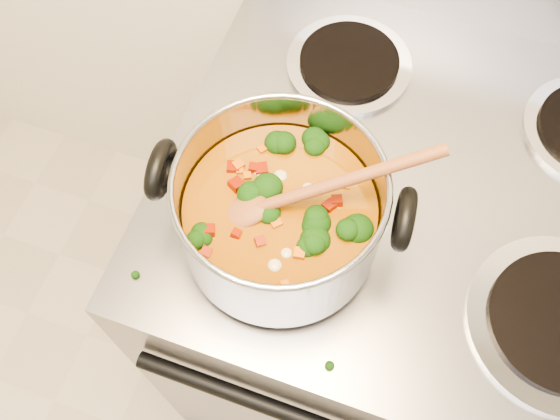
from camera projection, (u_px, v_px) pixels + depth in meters
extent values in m
cube|color=gray|center=(391.00, 290.00, 1.29)|extent=(0.78, 0.67, 0.92)
cylinder|color=#A5A5AD|center=(284.00, 234.00, 0.84)|extent=(0.23, 0.23, 0.01)
cylinder|color=black|center=(284.00, 231.00, 0.83)|extent=(0.18, 0.18, 0.01)
cylinder|color=#A5A5AD|center=(560.00, 323.00, 0.78)|extent=(0.23, 0.23, 0.01)
cylinder|color=#A5A5AD|center=(349.00, 64.00, 0.97)|extent=(0.19, 0.19, 0.01)
cylinder|color=black|center=(349.00, 61.00, 0.96)|extent=(0.15, 0.15, 0.01)
cylinder|color=#9E9EA5|center=(280.00, 212.00, 0.76)|extent=(0.25, 0.25, 0.14)
torus|color=#9E9EA5|center=(280.00, 184.00, 0.70)|extent=(0.25, 0.25, 0.01)
cylinder|color=#83440B|center=(280.00, 221.00, 0.78)|extent=(0.24, 0.24, 0.08)
torus|color=black|center=(161.00, 169.00, 0.73)|extent=(0.03, 0.08, 0.08)
torus|color=black|center=(404.00, 219.00, 0.70)|extent=(0.03, 0.08, 0.08)
ellipsoid|color=black|center=(237.00, 229.00, 0.73)|extent=(0.04, 0.04, 0.03)
ellipsoid|color=black|center=(253.00, 229.00, 0.73)|extent=(0.04, 0.04, 0.03)
ellipsoid|color=black|center=(308.00, 219.00, 0.74)|extent=(0.04, 0.04, 0.03)
ellipsoid|color=black|center=(353.00, 168.00, 0.77)|extent=(0.04, 0.04, 0.03)
ellipsoid|color=black|center=(271.00, 174.00, 0.77)|extent=(0.04, 0.04, 0.03)
ellipsoid|color=black|center=(286.00, 256.00, 0.72)|extent=(0.04, 0.04, 0.03)
ellipsoid|color=black|center=(362.00, 234.00, 0.73)|extent=(0.04, 0.04, 0.03)
ellipsoid|color=black|center=(276.00, 240.00, 0.73)|extent=(0.04, 0.04, 0.03)
ellipsoid|color=maroon|center=(338.00, 240.00, 0.73)|extent=(0.01, 0.01, 0.01)
ellipsoid|color=maroon|center=(271.00, 194.00, 0.76)|extent=(0.01, 0.01, 0.01)
ellipsoid|color=maroon|center=(286.00, 216.00, 0.74)|extent=(0.01, 0.01, 0.01)
ellipsoid|color=maroon|center=(280.00, 169.00, 0.77)|extent=(0.01, 0.01, 0.01)
ellipsoid|color=maroon|center=(330.00, 190.00, 0.76)|extent=(0.01, 0.01, 0.01)
ellipsoid|color=maroon|center=(203.00, 217.00, 0.74)|extent=(0.01, 0.01, 0.01)
ellipsoid|color=maroon|center=(270.00, 231.00, 0.73)|extent=(0.01, 0.01, 0.01)
ellipsoid|color=maroon|center=(318.00, 214.00, 0.74)|extent=(0.01, 0.01, 0.01)
ellipsoid|color=maroon|center=(330.00, 156.00, 0.78)|extent=(0.01, 0.01, 0.01)
ellipsoid|color=maroon|center=(284.00, 201.00, 0.75)|extent=(0.01, 0.01, 0.01)
ellipsoid|color=maroon|center=(345.00, 187.00, 0.76)|extent=(0.01, 0.01, 0.01)
ellipsoid|color=#AC4E09|center=(289.00, 184.00, 0.76)|extent=(0.01, 0.01, 0.01)
ellipsoid|color=#AC4E09|center=(274.00, 173.00, 0.77)|extent=(0.01, 0.01, 0.01)
ellipsoid|color=#AC4E09|center=(257.00, 272.00, 0.71)|extent=(0.01, 0.01, 0.01)
ellipsoid|color=#AC4E09|center=(296.00, 261.00, 0.72)|extent=(0.01, 0.01, 0.01)
ellipsoid|color=#AC4E09|center=(204.00, 193.00, 0.76)|extent=(0.01, 0.01, 0.01)
ellipsoid|color=#AC4E09|center=(320.00, 263.00, 0.72)|extent=(0.01, 0.01, 0.01)
ellipsoid|color=#AC4E09|center=(279.00, 146.00, 0.79)|extent=(0.01, 0.01, 0.01)
ellipsoid|color=#AC4E09|center=(251.00, 208.00, 0.75)|extent=(0.01, 0.01, 0.01)
ellipsoid|color=#AC4E09|center=(348.00, 213.00, 0.74)|extent=(0.01, 0.01, 0.01)
ellipsoid|color=#AC4E09|center=(299.00, 174.00, 0.77)|extent=(0.01, 0.01, 0.01)
ellipsoid|color=#AC4E09|center=(313.00, 142.00, 0.79)|extent=(0.01, 0.01, 0.01)
ellipsoid|color=#AC4E09|center=(314.00, 142.00, 0.79)|extent=(0.01, 0.01, 0.01)
ellipsoid|color=tan|center=(301.00, 272.00, 0.71)|extent=(0.02, 0.02, 0.01)
ellipsoid|color=tan|center=(258.00, 205.00, 0.75)|extent=(0.02, 0.02, 0.01)
ellipsoid|color=tan|center=(312.00, 203.00, 0.75)|extent=(0.02, 0.02, 0.01)
ellipsoid|color=tan|center=(223.00, 164.00, 0.77)|extent=(0.02, 0.02, 0.01)
ellipsoid|color=tan|center=(349.00, 238.00, 0.73)|extent=(0.02, 0.02, 0.01)
ellipsoid|color=brown|center=(243.00, 212.00, 0.75)|extent=(0.08, 0.07, 0.04)
cylinder|color=brown|center=(341.00, 182.00, 0.72)|extent=(0.22, 0.13, 0.10)
ellipsoid|color=black|center=(373.00, 187.00, 0.87)|extent=(0.01, 0.01, 0.01)
ellipsoid|color=black|center=(397.00, 183.00, 0.87)|extent=(0.01, 0.01, 0.01)
ellipsoid|color=black|center=(164.00, 182.00, 0.87)|extent=(0.01, 0.01, 0.01)
ellipsoid|color=black|center=(174.00, 161.00, 0.89)|extent=(0.01, 0.01, 0.01)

